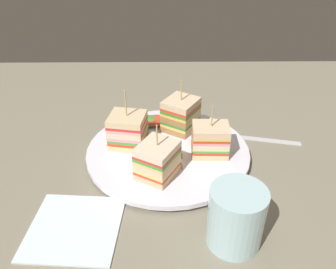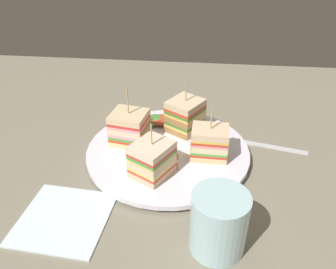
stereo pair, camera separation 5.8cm
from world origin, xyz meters
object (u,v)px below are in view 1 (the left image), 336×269
at_px(sandwich_wedge_0, 181,115).
at_px(napkin, 75,227).
at_px(sandwich_wedge_2, 158,160).
at_px(spoon, 238,135).
at_px(sandwich_wedge_1, 128,130).
at_px(sandwich_wedge_3, 210,140).
at_px(drinking_glass, 235,221).
at_px(plate, 168,152).

xyz_separation_m(sandwich_wedge_0, napkin, (0.16, 0.23, -0.04)).
relative_size(sandwich_wedge_0, napkin, 0.82).
relative_size(sandwich_wedge_2, spoon, 0.59).
xyz_separation_m(sandwich_wedge_1, spoon, (-0.21, -0.04, -0.04)).
distance_m(sandwich_wedge_3, napkin, 0.26).
xyz_separation_m(sandwich_wedge_1, sandwich_wedge_2, (-0.05, 0.09, -0.00)).
relative_size(sandwich_wedge_2, drinking_glass, 1.09).
bearing_deg(sandwich_wedge_0, sandwich_wedge_1, -29.37).
bearing_deg(sandwich_wedge_2, spoon, -20.34).
height_order(sandwich_wedge_2, spoon, sandwich_wedge_2).
xyz_separation_m(plate, sandwich_wedge_2, (0.02, 0.07, 0.03)).
bearing_deg(spoon, sandwich_wedge_2, 52.67).
bearing_deg(sandwich_wedge_2, napkin, 159.89).
bearing_deg(plate, sandwich_wedge_0, -110.07).
bearing_deg(napkin, sandwich_wedge_3, -142.79).
height_order(sandwich_wedge_2, napkin, sandwich_wedge_2).
distance_m(sandwich_wedge_0, sandwich_wedge_1, 0.11).
height_order(sandwich_wedge_1, drinking_glass, sandwich_wedge_1).
xyz_separation_m(sandwich_wedge_0, sandwich_wedge_1, (0.10, 0.05, -0.00)).
xyz_separation_m(spoon, napkin, (0.27, 0.22, -0.00)).
xyz_separation_m(sandwich_wedge_1, drinking_glass, (-0.15, 0.21, -0.01)).
distance_m(plate, sandwich_wedge_3, 0.08).
bearing_deg(sandwich_wedge_0, plate, 12.12).
relative_size(plate, spoon, 1.82).
distance_m(sandwich_wedge_1, sandwich_wedge_3, 0.14).
bearing_deg(sandwich_wedge_3, napkin, 38.90).
xyz_separation_m(plate, drinking_glass, (-0.08, 0.19, 0.03)).
relative_size(sandwich_wedge_1, sandwich_wedge_3, 1.15).
height_order(sandwich_wedge_2, drinking_glass, sandwich_wedge_2).
bearing_deg(sandwich_wedge_3, drinking_glass, 95.69).
bearing_deg(napkin, plate, -128.16).
xyz_separation_m(sandwich_wedge_3, napkin, (0.20, 0.15, -0.04)).
height_order(spoon, napkin, spoon).
bearing_deg(spoon, drinking_glass, 90.50).
bearing_deg(sandwich_wedge_2, sandwich_wedge_1, 61.30).
relative_size(sandwich_wedge_3, spoon, 0.59).
relative_size(plate, drinking_glass, 3.38).
height_order(plate, sandwich_wedge_0, sandwich_wedge_0).
height_order(sandwich_wedge_0, sandwich_wedge_1, sandwich_wedge_1).
height_order(sandwich_wedge_0, drinking_glass, sandwich_wedge_0).
relative_size(sandwich_wedge_0, drinking_glass, 1.19).
relative_size(spoon, napkin, 1.28).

